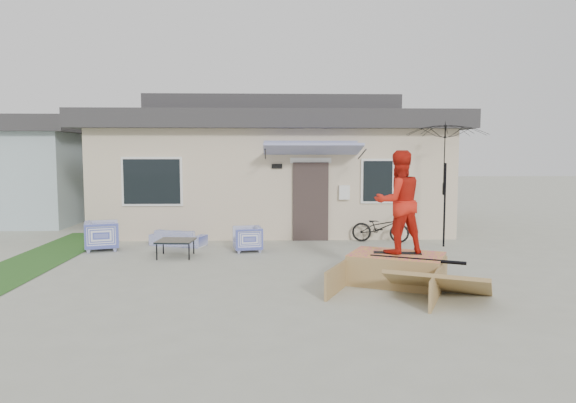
{
  "coord_description": "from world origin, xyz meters",
  "views": [
    {
      "loc": [
        -0.09,
        -9.36,
        2.32
      ],
      "look_at": [
        0.3,
        1.8,
        1.3
      ],
      "focal_mm": 32.43,
      "sensor_mm": 36.0,
      "label": 1
    }
  ],
  "objects_px": {
    "patio_umbrella": "(445,177)",
    "skateboard": "(397,252)",
    "armchair_right": "(247,238)",
    "skater": "(398,200)",
    "armchair_left": "(102,234)",
    "loveseat": "(178,235)",
    "coffee_table": "(176,248)",
    "bicycle": "(380,224)",
    "skate_ramp": "(397,269)"
  },
  "relations": [
    {
      "from": "armchair_left",
      "to": "loveseat",
      "type": "bearing_deg",
      "value": -88.71
    },
    {
      "from": "loveseat",
      "to": "bicycle",
      "type": "xyz_separation_m",
      "value": [
        5.25,
        0.32,
        0.2
      ]
    },
    {
      "from": "loveseat",
      "to": "skater",
      "type": "xyz_separation_m",
      "value": [
        4.62,
        -4.03,
        1.23
      ]
    },
    {
      "from": "loveseat",
      "to": "armchair_left",
      "type": "height_order",
      "value": "armchair_left"
    },
    {
      "from": "coffee_table",
      "to": "skateboard",
      "type": "relative_size",
      "value": 0.93
    },
    {
      "from": "loveseat",
      "to": "armchair_left",
      "type": "xyz_separation_m",
      "value": [
        -1.73,
        -0.6,
        0.12
      ]
    },
    {
      "from": "loveseat",
      "to": "bicycle",
      "type": "height_order",
      "value": "bicycle"
    },
    {
      "from": "patio_umbrella",
      "to": "coffee_table",
      "type": "bearing_deg",
      "value": -170.36
    },
    {
      "from": "loveseat",
      "to": "skateboard",
      "type": "height_order",
      "value": "skateboard"
    },
    {
      "from": "armchair_right",
      "to": "patio_umbrella",
      "type": "distance_m",
      "value": 5.14
    },
    {
      "from": "loveseat",
      "to": "patio_umbrella",
      "type": "bearing_deg",
      "value": -163.86
    },
    {
      "from": "loveseat",
      "to": "armchair_left",
      "type": "bearing_deg",
      "value": 38.52
    },
    {
      "from": "bicycle",
      "to": "coffee_table",
      "type": "bearing_deg",
      "value": 124.24
    },
    {
      "from": "patio_umbrella",
      "to": "skate_ramp",
      "type": "xyz_separation_m",
      "value": [
        -2.11,
        -3.69,
        -1.48
      ]
    },
    {
      "from": "loveseat",
      "to": "bicycle",
      "type": "bearing_deg",
      "value": -157.03
    },
    {
      "from": "skateboard",
      "to": "patio_umbrella",
      "type": "bearing_deg",
      "value": 71.4
    },
    {
      "from": "loveseat",
      "to": "coffee_table",
      "type": "bearing_deg",
      "value": 117.09
    },
    {
      "from": "loveseat",
      "to": "bicycle",
      "type": "distance_m",
      "value": 5.26
    },
    {
      "from": "loveseat",
      "to": "skateboard",
      "type": "xyz_separation_m",
      "value": [
        4.62,
        -4.03,
        0.29
      ]
    },
    {
      "from": "patio_umbrella",
      "to": "skateboard",
      "type": "distance_m",
      "value": 4.36
    },
    {
      "from": "bicycle",
      "to": "armchair_left",
      "type": "bearing_deg",
      "value": 111.99
    },
    {
      "from": "loveseat",
      "to": "armchair_right",
      "type": "bearing_deg",
      "value": 173.71
    },
    {
      "from": "armchair_right",
      "to": "coffee_table",
      "type": "relative_size",
      "value": 0.84
    },
    {
      "from": "loveseat",
      "to": "armchair_right",
      "type": "height_order",
      "value": "armchair_right"
    },
    {
      "from": "coffee_table",
      "to": "skater",
      "type": "relative_size",
      "value": 0.43
    },
    {
      "from": "armchair_right",
      "to": "skateboard",
      "type": "bearing_deg",
      "value": 31.79
    },
    {
      "from": "loveseat",
      "to": "patio_umbrella",
      "type": "relative_size",
      "value": 0.55
    },
    {
      "from": "armchair_right",
      "to": "skater",
      "type": "xyz_separation_m",
      "value": [
        2.83,
        -3.17,
        1.17
      ]
    },
    {
      "from": "coffee_table",
      "to": "skate_ramp",
      "type": "xyz_separation_m",
      "value": [
        4.4,
        -2.59,
        0.07
      ]
    },
    {
      "from": "patio_umbrella",
      "to": "armchair_left",
      "type": "bearing_deg",
      "value": -178.56
    },
    {
      "from": "patio_umbrella",
      "to": "skateboard",
      "type": "relative_size",
      "value": 3.04
    },
    {
      "from": "skate_ramp",
      "to": "skater",
      "type": "distance_m",
      "value": 1.24
    },
    {
      "from": "skater",
      "to": "skate_ramp",
      "type": "bearing_deg",
      "value": 53.12
    },
    {
      "from": "armchair_right",
      "to": "skateboard",
      "type": "distance_m",
      "value": 4.25
    },
    {
      "from": "skater",
      "to": "skateboard",
      "type": "bearing_deg",
      "value": 180.0
    },
    {
      "from": "armchair_right",
      "to": "coffee_table",
      "type": "height_order",
      "value": "armchair_right"
    },
    {
      "from": "armchair_right",
      "to": "skater",
      "type": "relative_size",
      "value": 0.36
    },
    {
      "from": "armchair_right",
      "to": "skate_ramp",
      "type": "bearing_deg",
      "value": 31.13
    },
    {
      "from": "skater",
      "to": "bicycle",
      "type": "bearing_deg",
      "value": -110.13
    },
    {
      "from": "coffee_table",
      "to": "skater",
      "type": "height_order",
      "value": "skater"
    },
    {
      "from": "armchair_left",
      "to": "armchair_right",
      "type": "bearing_deg",
      "value": -112.12
    },
    {
      "from": "skate_ramp",
      "to": "patio_umbrella",
      "type": "bearing_deg",
      "value": 85.25
    },
    {
      "from": "coffee_table",
      "to": "bicycle",
      "type": "xyz_separation_m",
      "value": [
        5.05,
        1.82,
        0.28
      ]
    },
    {
      "from": "patio_umbrella",
      "to": "skater",
      "type": "bearing_deg",
      "value": -119.75
    },
    {
      "from": "loveseat",
      "to": "skater",
      "type": "bearing_deg",
      "value": 158.35
    },
    {
      "from": "armchair_left",
      "to": "coffee_table",
      "type": "relative_size",
      "value": 1.0
    },
    {
      "from": "loveseat",
      "to": "patio_umbrella",
      "type": "distance_m",
      "value": 6.88
    },
    {
      "from": "coffee_table",
      "to": "patio_umbrella",
      "type": "distance_m",
      "value": 6.78
    },
    {
      "from": "armchair_right",
      "to": "coffee_table",
      "type": "distance_m",
      "value": 1.72
    },
    {
      "from": "patio_umbrella",
      "to": "skater",
      "type": "xyz_separation_m",
      "value": [
        -2.08,
        -3.64,
        -0.25
      ]
    }
  ]
}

